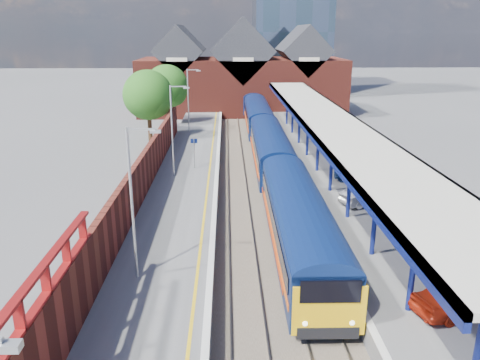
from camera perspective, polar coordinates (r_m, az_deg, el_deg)
The scene contains 21 objects.
ground at distance 44.96m, azimuth 1.36°, elevation 2.43°, with size 240.00×240.00×0.00m, color #5B5B5E.
ballast_bed at distance 35.41m, azimuth 2.20°, elevation -1.77°, with size 6.00×76.00×0.06m, color #473D33.
rails at distance 35.38m, azimuth 2.20°, elevation -1.63°, with size 4.51×76.00×0.14m.
left_platform at distance 35.33m, azimuth -6.73°, elevation -1.13°, with size 5.00×76.00×1.00m, color #565659.
right_platform at distance 36.15m, azimuth 11.74°, elevation -0.94°, with size 6.00×76.00×1.00m, color #565659.
coping_left at distance 35.03m, azimuth -2.93°, elevation -0.28°, with size 0.30×76.00×0.05m, color silver.
coping_right at distance 35.44m, azimuth 7.30°, elevation -0.19°, with size 0.30×76.00×0.05m, color silver.
yellow_line at distance 35.05m, azimuth -3.91°, elevation -0.32°, with size 0.14×76.00×0.01m, color yellow.
train at distance 49.15m, azimuth 2.85°, elevation 6.27°, with size 2.95×65.92×3.45m.
canopy at distance 36.71m, azimuth 10.73°, elevation 7.07°, with size 4.50×52.00×4.48m.
lamp_post_b at distance 20.88m, azimuth -12.74°, elevation -1.81°, with size 1.48×0.18×7.00m.
lamp_post_c at distance 36.20m, azimuth -8.09°, elevation 6.64°, with size 1.48×0.18×7.00m.
lamp_post_d at distance 51.93m, azimuth -6.20°, elevation 10.01°, with size 1.48×0.18×7.00m.
platform_sign at distance 38.51m, azimuth -5.61°, elevation 3.88°, with size 0.55×0.08×2.50m.
brick_wall at distance 29.02m, azimuth -13.06°, elevation -1.60°, with size 0.35×50.00×3.86m.
station_building at distance 71.64m, azimuth 0.22°, elevation 12.56°, with size 30.00×12.12×13.78m.
tree_near at distance 50.30m, azimuth -10.99°, elevation 9.96°, with size 5.20×5.20×8.10m.
tree_far at distance 58.02m, azimuth -8.76°, elevation 11.06°, with size 5.20×5.20×8.10m.
parked_car_red at distance 21.17m, azimuth 25.28°, elevation -12.71°, with size 1.63×4.05×1.38m, color #AE230E.
parked_car_silver at distance 31.63m, azimuth 15.33°, elevation -1.75°, with size 1.34×3.84×1.26m, color #ADADB2.
parked_car_blue at distance 36.55m, azimuth 14.93°, elevation 0.88°, with size 2.08×4.50×1.25m, color navy.
Camera 1 is at (-2.31, -13.33, 11.78)m, focal length 35.00 mm.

